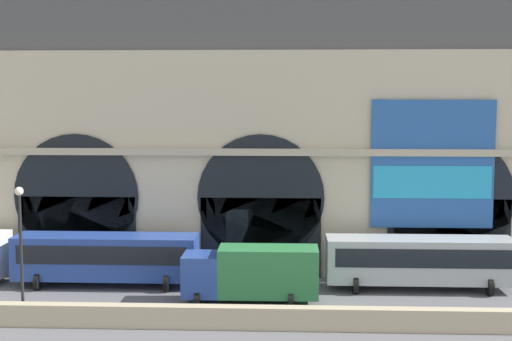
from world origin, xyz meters
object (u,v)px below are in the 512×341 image
object	(u,v)px
bus_midwest	(106,257)
street_lamp_quayside	(21,236)
box_truck_center	(252,272)
bus_mideast	(419,260)

from	to	relation	value
bus_midwest	street_lamp_quayside	distance (m)	7.66
bus_midwest	box_truck_center	bearing A→B (deg)	-18.76
box_truck_center	bus_mideast	xyz separation A→B (m)	(9.77, 3.07, 0.08)
box_truck_center	street_lamp_quayside	size ratio (longest dim) A/B	1.09
box_truck_center	street_lamp_quayside	bearing A→B (deg)	-162.47
box_truck_center	bus_mideast	size ratio (longest dim) A/B	0.68
bus_mideast	street_lamp_quayside	xyz separation A→B (m)	(-21.35, -6.72, 2.63)
bus_mideast	box_truck_center	bearing A→B (deg)	-162.59
bus_mideast	street_lamp_quayside	world-z (taller)	street_lamp_quayside
box_truck_center	bus_midwest	bearing A→B (deg)	161.24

